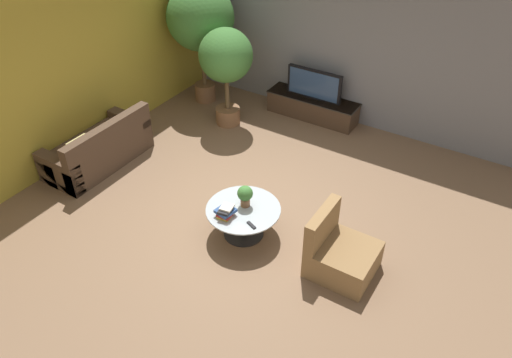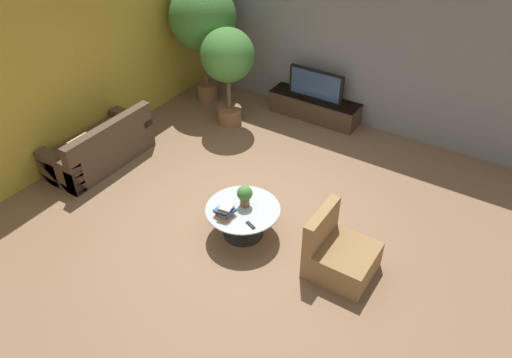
{
  "view_description": "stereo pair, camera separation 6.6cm",
  "coord_description": "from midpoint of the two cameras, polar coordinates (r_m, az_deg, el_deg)",
  "views": [
    {
      "loc": [
        3.17,
        -4.79,
        4.84
      ],
      "look_at": [
        0.14,
        0.05,
        0.55
      ],
      "focal_mm": 35.0,
      "sensor_mm": 36.0,
      "label": 1
    },
    {
      "loc": [
        3.23,
        -4.76,
        4.84
      ],
      "look_at": [
        0.14,
        0.05,
        0.55
      ],
      "focal_mm": 35.0,
      "sensor_mm": 36.0,
      "label": 2
    }
  ],
  "objects": [
    {
      "name": "potted_palm_corner",
      "position": [
        8.99,
        -3.67,
        13.44
      ],
      "size": [
        0.95,
        0.95,
        1.83
      ],
      "color": "brown",
      "rests_on": "ground"
    },
    {
      "name": "coffee_table",
      "position": [
        6.87,
        -1.72,
        -4.27
      ],
      "size": [
        1.03,
        1.03,
        0.46
      ],
      "color": "black",
      "rests_on": "ground"
    },
    {
      "name": "couch_by_wall",
      "position": [
        8.66,
        -17.69,
        3.29
      ],
      "size": [
        0.84,
        1.78,
        0.84
      ],
      "rotation": [
        0.0,
        0.0,
        -1.57
      ],
      "color": "#4C3828",
      "rests_on": "ground"
    },
    {
      "name": "back_wall_stone",
      "position": [
        9.27,
        9.98,
        15.27
      ],
      "size": [
        7.4,
        0.12,
        3.0
      ],
      "primitive_type": "cube",
      "color": "slate",
      "rests_on": "ground"
    },
    {
      "name": "armchair_wicker",
      "position": [
        6.49,
        9.23,
        -8.42
      ],
      "size": [
        0.8,
        0.76,
        0.86
      ],
      "rotation": [
        0.0,
        0.0,
        1.57
      ],
      "color": "olive",
      "rests_on": "ground"
    },
    {
      "name": "ground_plane",
      "position": [
        7.52,
        -1.36,
        -3.19
      ],
      "size": [
        24.0,
        24.0,
        0.0
      ],
      "primitive_type": "plane",
      "color": "brown"
    },
    {
      "name": "potted_palm_tall",
      "position": [
        9.75,
        -6.56,
        17.63
      ],
      "size": [
        1.26,
        1.26,
        2.32
      ],
      "color": "brown",
      "rests_on": "ground"
    },
    {
      "name": "side_wall_left",
      "position": [
        8.81,
        -19.26,
        12.6
      ],
      "size": [
        0.12,
        7.4,
        3.0
      ],
      "primitive_type": "cube",
      "color": "gold",
      "rests_on": "ground"
    },
    {
      "name": "potted_plant_tabletop",
      "position": [
        6.72,
        -1.54,
        -1.82
      ],
      "size": [
        0.21,
        0.21,
        0.32
      ],
      "color": "brown",
      "rests_on": "coffee_table"
    },
    {
      "name": "media_console",
      "position": [
        9.68,
        6.28,
        8.2
      ],
      "size": [
        1.77,
        0.5,
        0.42
      ],
      "color": "#473323",
      "rests_on": "ground"
    },
    {
      "name": "book_stack",
      "position": [
        6.63,
        -3.75,
        -3.69
      ],
      "size": [
        0.26,
        0.29,
        0.16
      ],
      "color": "gold",
      "rests_on": "coffee_table"
    },
    {
      "name": "remote_black",
      "position": [
        6.51,
        -0.82,
        -5.28
      ],
      "size": [
        0.16,
        0.1,
        0.02
      ],
      "primitive_type": "cube",
      "rotation": [
        0.0,
        0.0,
        1.2
      ],
      "color": "black",
      "rests_on": "coffee_table"
    },
    {
      "name": "television",
      "position": [
        9.47,
        6.47,
        10.7
      ],
      "size": [
        1.08,
        0.13,
        0.55
      ],
      "color": "black",
      "rests_on": "media_console"
    }
  ]
}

